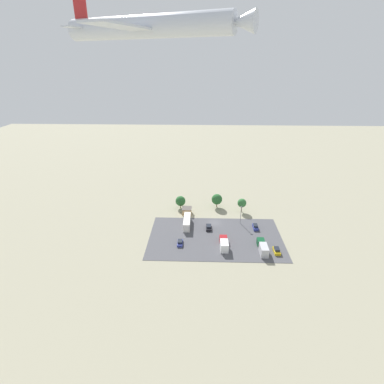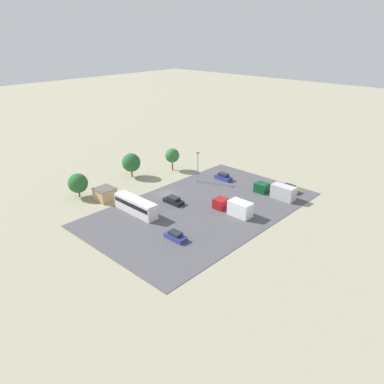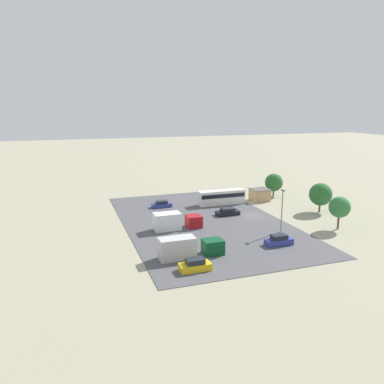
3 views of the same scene
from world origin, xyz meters
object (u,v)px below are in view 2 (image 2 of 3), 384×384
Objects in this scene: shed_building at (105,194)px; parked_car_2 at (223,177)px; parked_car_3 at (175,236)px; parked_car_1 at (289,189)px; parked_car_0 at (173,200)px; parked_truck_0 at (277,191)px; parked_truck_1 at (235,207)px; bus at (136,205)px.

parked_car_2 is (-26.31, 11.22, -0.59)m from shed_building.
parked_car_2 is at bearing -157.38° from parked_car_3.
parked_car_0 is at bearing 146.59° from parked_car_1.
parked_car_0 is 1.10× the size of parked_car_3.
parked_truck_1 is at bearing 171.58° from parked_truck_0.
parked_car_3 is 0.50× the size of parked_truck_1.
parked_truck_1 is at bearing 174.39° from parked_car_3.
parked_car_0 is 0.55× the size of parked_truck_1.
bus is at bearing -97.74° from parked_car_3.
shed_building reaches higher than parked_car_0.
parked_car_1 is 32.28m from parked_car_3.
parked_car_2 is at bearing 106.44° from parked_car_1.
parked_car_3 is at bearing 22.62° from parked_car_2.
parked_car_0 is 1.07× the size of parked_car_2.
parked_car_2 is 0.51× the size of parked_truck_1.
bus is 2.51× the size of parked_car_3.
bus is at bearing 151.11° from parked_car_1.
bus is 8.60m from parked_car_0.
parked_truck_1 reaches higher than shed_building.
parked_car_1 reaches higher than parked_car_0.
bus is at bearing 93.02° from shed_building.
parked_car_0 is at bearing -132.89° from parked_car_3.
bus is 25.86m from parked_car_2.
parked_truck_0 reaches higher than parked_car_3.
parked_car_1 is 17.30m from parked_truck_1.
parked_truck_1 is (-14.92, 1.47, 0.76)m from parked_car_3.
parked_truck_1 is (12.63, -1.87, -0.03)m from parked_truck_0.
parked_car_0 is at bearing 126.30° from shed_building.
parked_car_2 reaches higher than parked_car_3.
shed_building is at bearing -93.14° from parked_car_3.
parked_car_1 is 0.44× the size of parked_truck_0.
parked_car_2 is (-25.80, 1.47, -0.99)m from bus.
parked_truck_1 reaches higher than parked_car_1.
parked_car_1 is at bearing -5.45° from parked_truck_0.
shed_building is 0.97× the size of parked_car_1.
parked_car_3 is 0.44× the size of parked_truck_0.
parked_truck_0 is at bearing -8.42° from parked_truck_1.
parked_car_0 is at bearing 141.19° from parked_truck_0.
parked_car_2 reaches higher than parked_car_0.
parked_car_2 is 18.10m from parked_truck_1.
parked_car_0 is at bearing 2.31° from parked_car_2.
parked_truck_0 reaches higher than parked_car_1.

